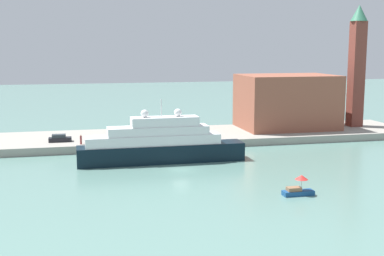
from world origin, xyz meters
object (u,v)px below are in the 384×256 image
(bell_tower, at_px, (357,62))
(parked_car, at_px, (60,139))
(large_yacht, at_px, (160,144))
(small_motorboat, at_px, (298,188))
(mooring_bollard, at_px, (188,138))
(person_figure, at_px, (81,140))
(harbor_building, at_px, (287,101))

(bell_tower, bearing_deg, parked_car, -175.58)
(large_yacht, xyz_separation_m, parked_car, (-16.55, 15.20, -0.98))
(small_motorboat, xyz_separation_m, mooring_bollard, (-6.96, 34.55, 0.92))
(parked_car, xyz_separation_m, person_figure, (3.84, -3.63, 0.23))
(large_yacht, bearing_deg, person_figure, 137.68)
(harbor_building, xyz_separation_m, parked_car, (-48.53, -6.19, -5.23))
(harbor_building, relative_size, parked_car, 4.79)
(mooring_bollard, bearing_deg, large_yacht, -123.89)
(parked_car, distance_m, mooring_bollard, 24.33)
(harbor_building, height_order, person_figure, harbor_building)
(harbor_building, bearing_deg, large_yacht, -146.23)
(harbor_building, xyz_separation_m, person_figure, (-44.69, -9.82, -5.00))
(harbor_building, distance_m, parked_car, 49.20)
(person_figure, bearing_deg, mooring_bollard, -1.44)
(person_figure, bearing_deg, parked_car, 136.63)
(mooring_bollard, bearing_deg, person_figure, 178.56)
(mooring_bollard, bearing_deg, small_motorboat, -78.61)
(harbor_building, xyz_separation_m, bell_tower, (15.94, -1.21, 8.54))
(person_figure, bearing_deg, harbor_building, 12.39)
(large_yacht, xyz_separation_m, bell_tower, (47.92, 20.18, 12.80))
(person_figure, bearing_deg, small_motorboat, -52.29)
(small_motorboat, distance_m, parked_car, 49.54)
(small_motorboat, distance_m, person_figure, 44.33)
(parked_car, bearing_deg, person_figure, -43.37)
(large_yacht, xyz_separation_m, person_figure, (-12.71, 11.57, -0.75))
(small_motorboat, height_order, parked_car, parked_car)
(large_yacht, xyz_separation_m, mooring_bollard, (7.43, 11.07, -1.19))
(small_motorboat, height_order, mooring_bollard, small_motorboat)
(small_motorboat, xyz_separation_m, person_figure, (-27.10, 35.05, 1.36))
(bell_tower, height_order, person_figure, bell_tower)
(small_motorboat, distance_m, mooring_bollard, 35.25)
(mooring_bollard, bearing_deg, bell_tower, 12.68)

